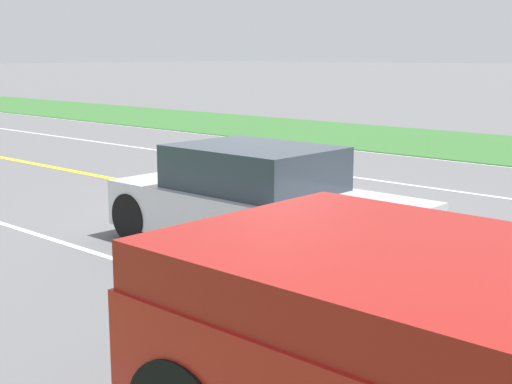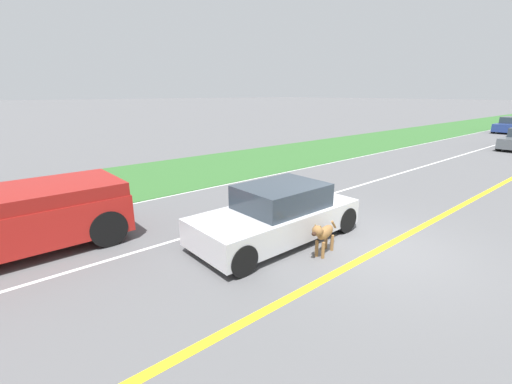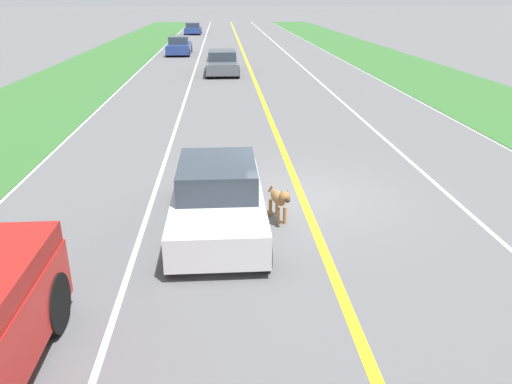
# 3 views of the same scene
# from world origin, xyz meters

# --- Properties ---
(ground_plane) EXTENTS (400.00, 400.00, 0.00)m
(ground_plane) POSITION_xyz_m (0.00, 0.00, 0.00)
(ground_plane) COLOR #5B5B5E
(centre_divider_line) EXTENTS (0.18, 160.00, 0.01)m
(centre_divider_line) POSITION_xyz_m (0.00, 0.00, 0.00)
(centre_divider_line) COLOR yellow
(centre_divider_line) RESTS_ON ground
(lane_edge_line_right) EXTENTS (0.14, 160.00, 0.01)m
(lane_edge_line_right) POSITION_xyz_m (7.00, 0.00, 0.00)
(lane_edge_line_right) COLOR white
(lane_edge_line_right) RESTS_ON ground
(lane_dash_same_dir) EXTENTS (0.10, 160.00, 0.01)m
(lane_dash_same_dir) POSITION_xyz_m (3.50, 0.00, 0.00)
(lane_dash_same_dir) COLOR white
(lane_dash_same_dir) RESTS_ON ground
(grass_verge_right) EXTENTS (6.00, 160.00, 0.03)m
(grass_verge_right) POSITION_xyz_m (10.00, 0.00, 0.01)
(grass_verge_right) COLOR #33662D
(grass_verge_right) RESTS_ON ground
(ego_car) EXTENTS (1.82, 4.21, 1.35)m
(ego_car) POSITION_xyz_m (1.95, 1.45, 0.63)
(ego_car) COLOR silver
(ego_car) RESTS_ON ground
(dog) EXTENTS (0.42, 1.17, 0.81)m
(dog) POSITION_xyz_m (0.69, 1.29, 0.51)
(dog) COLOR olive
(dog) RESTS_ON ground
(car_trailing_mid) EXTENTS (1.81, 4.48, 1.37)m
(car_trailing_mid) POSITION_xyz_m (5.11, -30.55, 0.63)
(car_trailing_mid) COLOR navy
(car_trailing_mid) RESTS_ON ground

